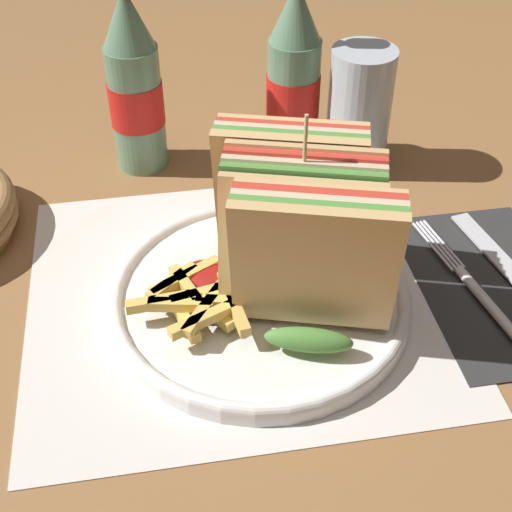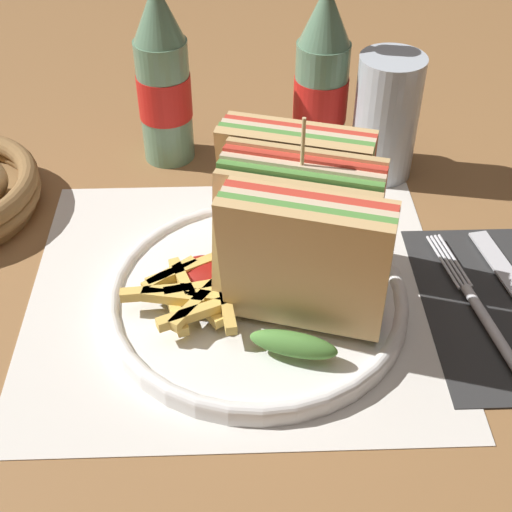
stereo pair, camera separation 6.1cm
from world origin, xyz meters
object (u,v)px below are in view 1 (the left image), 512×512
at_px(coke_bottle_far, 293,79).
at_px(fork, 481,295).
at_px(glass_near, 358,117).
at_px(plate_main, 260,297).
at_px(club_sandwich, 301,227).
at_px(coke_bottle_near, 134,86).

bearing_deg(coke_bottle_far, fork, -66.16).
bearing_deg(coke_bottle_far, glass_near, -23.48).
height_order(fork, glass_near, glass_near).
bearing_deg(plate_main, fork, -8.45).
height_order(plate_main, club_sandwich, club_sandwich).
bearing_deg(club_sandwich, plate_main, -174.84).
distance_m(club_sandwich, fork, 0.18).
xyz_separation_m(club_sandwich, coke_bottle_far, (0.04, 0.23, 0.01)).
height_order(plate_main, glass_near, glass_near).
bearing_deg(plate_main, coke_bottle_far, 72.06).
relative_size(fork, glass_near, 1.37).
distance_m(coke_bottle_near, coke_bottle_far, 0.17).
xyz_separation_m(plate_main, coke_bottle_far, (0.08, 0.23, 0.08)).
xyz_separation_m(fork, coke_bottle_far, (-0.12, 0.26, 0.09)).
height_order(coke_bottle_near, glass_near, coke_bottle_near).
xyz_separation_m(fork, coke_bottle_near, (-0.28, 0.27, 0.09)).
relative_size(plate_main, fork, 1.42).
xyz_separation_m(club_sandwich, coke_bottle_near, (-0.12, 0.24, 0.01)).
bearing_deg(fork, glass_near, 92.21).
bearing_deg(fork, club_sandwich, 158.78).
distance_m(plate_main, club_sandwich, 0.08).
bearing_deg(coke_bottle_far, club_sandwich, -100.17).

